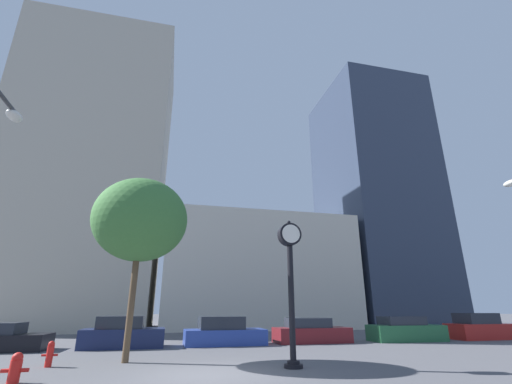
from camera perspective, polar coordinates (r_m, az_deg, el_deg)
The scene contains 13 objects.
ground_plane at distance 11.24m, azimuth -8.27°, elevation -27.93°, with size 200.00×200.00×0.00m, color #515156.
building_tall_tower at distance 38.28m, azimuth -25.58°, elevation 2.81°, with size 13.83×12.00×29.34m.
building_storefront_row at distance 36.12m, azimuth -0.36°, elevation -13.41°, with size 17.86×12.00×10.34m.
building_glass_modern at distance 43.83m, azimuth 19.17°, elevation -1.07°, with size 10.79×12.00×28.67m.
street_clock at distance 12.25m, azimuth 5.77°, elevation -13.01°, with size 0.80×0.60×4.84m.
car_navy at distance 19.08m, azimuth -21.30°, elevation -21.22°, with size 3.85×1.93×1.44m.
car_blue at distance 19.36m, azimuth -5.40°, elevation -22.34°, with size 4.20×1.99×1.40m.
car_maroon at distance 20.69m, azimuth 9.15°, elevation -22.06°, with size 4.17×1.76×1.29m.
car_green at distance 23.06m, azimuth 23.61°, elevation -20.38°, with size 4.29×1.92×1.35m.
car_red at distance 26.56m, azimuth 33.24°, elevation -18.43°, with size 3.95×1.74×1.52m.
fire_hydrant_near at distance 14.13m, azimuth -31.12°, elevation -22.07°, with size 0.48×0.21×0.79m.
fire_hydrant_far at distance 11.68m, azimuth -35.16°, elevation -22.81°, with size 0.64×0.28×0.73m.
bare_tree at distance 14.42m, azimuth -18.67°, elevation -4.45°, with size 3.65×3.65×6.80m.
Camera 1 is at (-1.18, -11.02, 1.83)m, focal length 24.00 mm.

